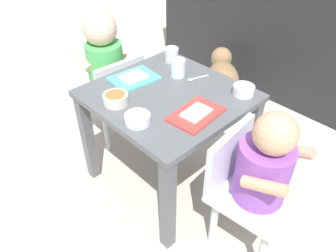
{
  "coord_description": "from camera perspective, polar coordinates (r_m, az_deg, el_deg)",
  "views": [
    {
      "loc": [
        0.79,
        -0.76,
        1.16
      ],
      "look_at": [
        0.0,
        0.0,
        0.31
      ],
      "focal_mm": 34.99,
      "sensor_mm": 36.0,
      "label": 1
    }
  ],
  "objects": [
    {
      "name": "food_tray_right",
      "position": [
        1.18,
        4.94,
        2.11
      ],
      "size": [
        0.15,
        0.21,
        0.02
      ],
      "color": "red",
      "rests_on": "dining_table"
    },
    {
      "name": "food_tray_left",
      "position": [
        1.4,
        -6.0,
        8.3
      ],
      "size": [
        0.16,
        0.2,
        0.02
      ],
      "color": "#4CC6BC",
      "rests_on": "dining_table"
    },
    {
      "name": "veggie_bowl_far",
      "position": [
        1.13,
        -5.32,
        1.3
      ],
      "size": [
        0.09,
        0.09,
        0.03
      ],
      "color": "white",
      "rests_on": "dining_table"
    },
    {
      "name": "dog",
      "position": [
        2.02,
        9.46,
        8.55
      ],
      "size": [
        0.39,
        0.41,
        0.29
      ],
      "color": "olive",
      "rests_on": "ground"
    },
    {
      "name": "water_cup_left",
      "position": [
        1.4,
        1.71,
        9.92
      ],
      "size": [
        0.06,
        0.06,
        0.07
      ],
      "color": "white",
      "rests_on": "dining_table"
    },
    {
      "name": "ground_plane",
      "position": [
        1.6,
        0.0,
        -8.71
      ],
      "size": [
        7.0,
        7.0,
        0.0
      ],
      "primitive_type": "plane",
      "color": "beige"
    },
    {
      "name": "spoon_by_left_tray",
      "position": [
        1.4,
        4.86,
        8.28
      ],
      "size": [
        0.04,
        0.1,
        0.01
      ],
      "color": "silver",
      "rests_on": "dining_table"
    },
    {
      "name": "kitchen_cabinet_back",
      "position": [
        2.17,
        22.75,
        15.2
      ],
      "size": [
        2.0,
        0.37,
        0.85
      ],
      "primitive_type": "cube",
      "color": "#232326",
      "rests_on": "ground"
    },
    {
      "name": "seated_child_right",
      "position": [
        1.14,
        15.72,
        -7.25
      ],
      "size": [
        0.31,
        0.31,
        0.61
      ],
      "color": "silver",
      "rests_on": "ground"
    },
    {
      "name": "veggie_bowl_near",
      "position": [
        1.31,
        13.05,
        6.16
      ],
      "size": [
        0.08,
        0.08,
        0.04
      ],
      "color": "white",
      "rests_on": "dining_table"
    },
    {
      "name": "water_cup_right",
      "position": [
        1.53,
        0.62,
        12.18
      ],
      "size": [
        0.06,
        0.06,
        0.06
      ],
      "color": "white",
      "rests_on": "dining_table"
    },
    {
      "name": "seated_child_left",
      "position": [
        1.65,
        -10.68,
        10.26
      ],
      "size": [
        0.29,
        0.29,
        0.68
      ],
      "color": "silver",
      "rests_on": "ground"
    },
    {
      "name": "cereal_bowl_left_side",
      "position": [
        1.24,
        -9.11,
        4.73
      ],
      "size": [
        0.09,
        0.09,
        0.04
      ],
      "color": "silver",
      "rests_on": "dining_table"
    },
    {
      "name": "dining_table",
      "position": [
        1.35,
        0.0,
        2.74
      ],
      "size": [
        0.58,
        0.56,
        0.47
      ],
      "color": "#515459",
      "rests_on": "ground"
    }
  ]
}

